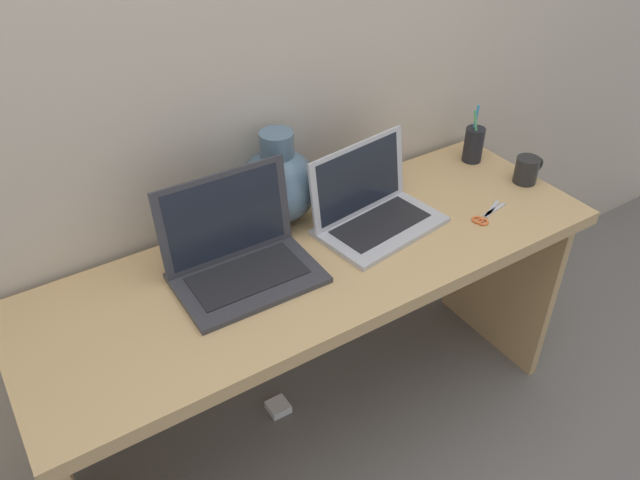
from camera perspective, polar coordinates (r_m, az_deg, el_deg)
ground_plane at (r=2.22m, az=0.00°, el=-16.11°), size 6.00×6.00×0.00m
back_wall at (r=1.72m, az=-5.98°, el=17.18°), size 4.40×0.04×2.40m
desk at (r=1.80m, az=0.00°, el=-4.99°), size 1.61×0.55×0.71m
laptop_left at (r=1.63m, az=-7.42°, el=-0.81°), size 0.36×0.25×0.25m
laptop_right at (r=1.81m, az=4.53°, el=3.23°), size 0.38×0.27×0.23m
green_vase at (r=1.80m, az=-3.75°, el=5.09°), size 0.22×0.22×0.27m
coffee_mug at (r=2.10m, az=18.04°, el=6.00°), size 0.11×0.07×0.08m
pen_cup at (r=2.17m, az=13.59°, el=8.35°), size 0.06×0.06×0.19m
scissors at (r=1.91m, az=14.54°, el=2.04°), size 0.15×0.08×0.01m
power_brick at (r=2.25m, az=-3.77°, el=-14.69°), size 0.07×0.07×0.03m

